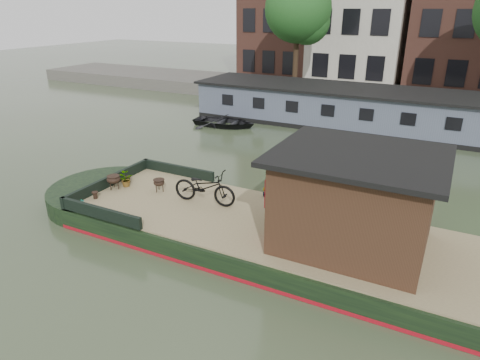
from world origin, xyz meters
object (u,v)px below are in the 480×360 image
at_px(cabin, 354,199).
at_px(brazier_front, 159,185).
at_px(bicycle, 205,187).
at_px(dinghy, 224,120).
at_px(brazier_rear, 114,182).

distance_m(cabin, brazier_front, 6.43).
bearing_deg(cabin, bicycle, 175.80).
relative_size(cabin, bicycle, 1.98).
relative_size(bicycle, dinghy, 0.57).
relative_size(brazier_front, dinghy, 0.12).
height_order(cabin, dinghy, cabin).
bearing_deg(dinghy, brazier_rear, -175.45).
bearing_deg(brazier_front, dinghy, 108.02).
height_order(brazier_front, brazier_rear, brazier_rear).
xyz_separation_m(brazier_rear, dinghy, (-1.89, 10.77, -0.52)).
distance_m(brazier_front, brazier_rear, 1.54).
height_order(brazier_front, dinghy, brazier_front).
bearing_deg(brazier_front, bicycle, -2.19).
bearing_deg(brazier_front, cabin, -3.64).
bearing_deg(bicycle, cabin, -99.56).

